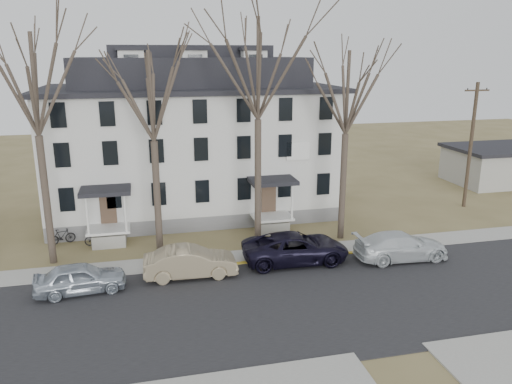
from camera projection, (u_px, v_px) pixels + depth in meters
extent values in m
plane|color=olive|center=(287.00, 328.00, 21.69)|extent=(120.00, 120.00, 0.00)
cube|color=#27272A|center=(275.00, 306.00, 23.56)|extent=(120.00, 10.00, 0.04)
cube|color=#A09F97|center=(248.00, 257.00, 29.19)|extent=(120.00, 2.00, 0.08)
cube|color=gold|center=(334.00, 255.00, 29.44)|extent=(14.00, 0.25, 0.06)
cube|color=slate|center=(195.00, 203.00, 38.00)|extent=(20.00, 10.00, 1.00)
cube|color=silver|center=(193.00, 145.00, 36.79)|extent=(20.00, 10.00, 8.00)
cube|color=black|center=(191.00, 88.00, 35.69)|extent=(20.80, 10.80, 0.30)
cube|color=black|center=(190.00, 72.00, 35.39)|extent=(16.00, 7.00, 2.00)
cube|color=black|center=(190.00, 51.00, 35.01)|extent=(11.00, 4.50, 0.80)
cube|color=white|center=(109.00, 229.00, 30.97)|extent=(2.60, 2.00, 0.16)
cube|color=white|center=(272.00, 217.00, 33.26)|extent=(2.60, 2.00, 0.16)
cube|color=white|center=(298.00, 151.00, 33.40)|extent=(1.60, 0.08, 1.20)
cube|color=#A09F97|center=(497.00, 166.00, 45.73)|extent=(8.00, 6.00, 3.00)
cube|color=black|center=(499.00, 148.00, 45.28)|extent=(8.50, 6.50, 0.30)
cylinder|color=#473B31|center=(47.00, 201.00, 27.50)|extent=(0.40, 0.40, 7.28)
cylinder|color=#473B31|center=(157.00, 199.00, 28.88)|extent=(0.40, 0.40, 6.76)
cylinder|color=#473B31|center=(258.00, 184.00, 30.05)|extent=(0.40, 0.40, 7.80)
cylinder|color=#473B31|center=(343.00, 187.00, 31.40)|extent=(0.40, 0.40, 6.76)
cylinder|color=#3D3023|center=(471.00, 146.00, 37.59)|extent=(0.28, 0.28, 9.50)
cube|color=#3D3023|center=(477.00, 90.00, 36.48)|extent=(2.00, 0.12, 0.12)
imported|color=#ACB7C4|center=(80.00, 279.00, 24.69)|extent=(4.56, 2.22, 1.50)
imported|color=gray|center=(190.00, 263.00, 26.42)|extent=(4.96, 1.85, 1.62)
imported|color=black|center=(296.00, 248.00, 28.29)|extent=(6.12, 2.97, 1.68)
imported|color=silver|center=(401.00, 246.00, 28.70)|extent=(5.49, 2.35, 1.58)
imported|color=black|center=(100.00, 238.00, 30.85)|extent=(1.83, 0.67, 0.95)
imported|color=black|center=(62.00, 237.00, 31.01)|extent=(1.70, 0.98, 0.98)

